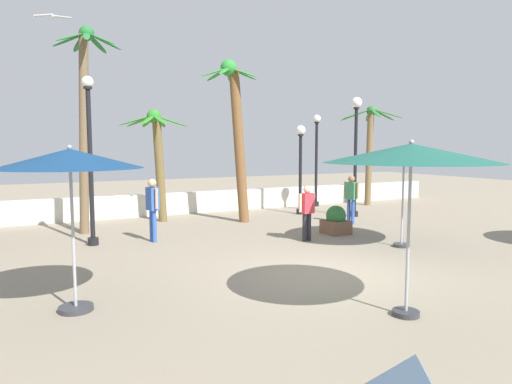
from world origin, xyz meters
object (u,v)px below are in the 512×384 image
object	(u,v)px
planter	(336,221)
patio_umbrella_3	(404,157)
lamp_post_1	(316,153)
guest_1	(153,204)
lamp_post_3	(356,140)
lamp_post_0	(90,154)
guest_2	(307,208)
palm_tree_0	(370,141)
palm_tree_2	(85,108)
palm_tree_3	(236,125)
patio_umbrella_2	(411,155)
patio_umbrella_1	(70,161)
palm_tree_1	(157,149)
seagull_0	(53,17)
lamp_post_2	(300,159)
guest_0	(351,195)

from	to	relation	value
planter	patio_umbrella_3	bearing A→B (deg)	-79.94
lamp_post_1	guest_1	world-z (taller)	lamp_post_1
lamp_post_3	guest_1	xyz separation A→B (m)	(-7.88, -1.05, -1.78)
lamp_post_0	lamp_post_3	distance (m)	9.45
guest_1	guest_2	distance (m)	4.23
planter	lamp_post_3	bearing A→B (deg)	41.77
lamp_post_3	guest_1	size ratio (longest dim) A/B	2.53
palm_tree_0	lamp_post_0	size ratio (longest dim) A/B	0.99
palm_tree_2	lamp_post_0	world-z (taller)	palm_tree_2
guest_2	palm_tree_3	bearing A→B (deg)	95.91
patio_umbrella_2	lamp_post_3	size ratio (longest dim) A/B	0.62
guest_2	patio_umbrella_1	bearing A→B (deg)	-155.91
palm_tree_0	palm_tree_1	world-z (taller)	palm_tree_0
patio_umbrella_2	lamp_post_3	distance (m)	10.22
guest_2	seagull_0	distance (m)	9.34
lamp_post_0	lamp_post_2	size ratio (longest dim) A/B	1.30
guest_1	guest_2	world-z (taller)	guest_1
lamp_post_0	seagull_0	distance (m)	4.80
lamp_post_1	guest_1	xyz separation A→B (m)	(-8.33, -4.17, -1.24)
patio_umbrella_1	palm_tree_3	bearing A→B (deg)	47.86
patio_umbrella_1	lamp_post_1	world-z (taller)	lamp_post_1
palm_tree_2	lamp_post_2	xyz separation A→B (m)	(7.78, 0.31, -1.62)
patio_umbrella_2	palm_tree_0	distance (m)	13.76
planter	palm_tree_1	bearing A→B (deg)	131.29
patio_umbrella_2	guest_2	size ratio (longest dim) A/B	1.77
patio_umbrella_1	palm_tree_3	distance (m)	8.88
patio_umbrella_3	guest_1	xyz separation A→B (m)	(-5.57, 3.63, -1.27)
patio_umbrella_1	guest_0	xyz separation A→B (m)	(9.24, 4.53, -1.40)
patio_umbrella_2	patio_umbrella_3	bearing A→B (deg)	45.69
palm_tree_0	lamp_post_3	size ratio (longest dim) A/B	1.00
patio_umbrella_3	seagull_0	distance (m)	10.85
patio_umbrella_2	lamp_post_2	distance (m)	10.74
palm_tree_1	palm_tree_0	bearing A→B (deg)	0.72
palm_tree_0	guest_0	world-z (taller)	palm_tree_0
patio_umbrella_1	lamp_post_1	xyz separation A→B (m)	(10.85, 8.87, -0.09)
guest_1	lamp_post_3	bearing A→B (deg)	7.56
patio_umbrella_3	palm_tree_1	bearing A→B (deg)	123.00
guest_0	lamp_post_3	bearing A→B (deg)	46.26
palm_tree_0	patio_umbrella_2	bearing A→B (deg)	-128.96
seagull_0	lamp_post_1	bearing A→B (deg)	7.09
palm_tree_1	lamp_post_3	world-z (taller)	lamp_post_3
palm_tree_1	lamp_post_1	size ratio (longest dim) A/B	0.98
palm_tree_0	lamp_post_2	world-z (taller)	palm_tree_0
patio_umbrella_1	lamp_post_0	world-z (taller)	lamp_post_0
patio_umbrella_3	seagull_0	size ratio (longest dim) A/B	2.90
patio_umbrella_1	patio_umbrella_3	distance (m)	8.16
patio_umbrella_1	patio_umbrella_2	size ratio (longest dim) A/B	0.97
palm_tree_0	guest_1	size ratio (longest dim) A/B	2.52
palm_tree_3	lamp_post_2	size ratio (longest dim) A/B	1.61
guest_1	palm_tree_1	bearing A→B (deg)	71.77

